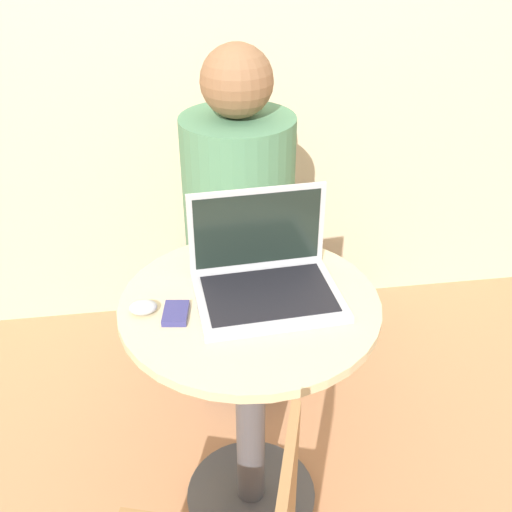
{
  "coord_description": "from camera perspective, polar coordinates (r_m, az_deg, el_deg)",
  "views": [
    {
      "loc": [
        -0.16,
        -1.21,
        1.67
      ],
      "look_at": [
        0.02,
        0.05,
        0.87
      ],
      "focal_mm": 42.0,
      "sensor_mm": 36.0,
      "label": 1
    }
  ],
  "objects": [
    {
      "name": "laptop",
      "position": [
        1.52,
        0.84,
        -1.84
      ],
      "size": [
        0.38,
        0.3,
        0.25
      ],
      "color": "#B7B7BC",
      "rests_on": "round_table"
    },
    {
      "name": "ground_plane",
      "position": [
        2.07,
        -0.47,
        -21.84
      ],
      "size": [
        12.0,
        12.0,
        0.0
      ],
      "primitive_type": "plane",
      "color": "tan"
    },
    {
      "name": "round_table",
      "position": [
        1.67,
        -0.55,
        -10.98
      ],
      "size": [
        0.66,
        0.66,
        0.77
      ],
      "color": "#4C4C51",
      "rests_on": "ground_plane"
    },
    {
      "name": "back_wall",
      "position": [
        2.33,
        -4.54,
        22.77
      ],
      "size": [
        7.0,
        0.05,
        2.6
      ],
      "color": "beige",
      "rests_on": "ground_plane"
    },
    {
      "name": "person_seated",
      "position": [
        2.2,
        -1.7,
        0.8
      ],
      "size": [
        0.38,
        0.59,
        1.27
      ],
      "color": "#3D4766",
      "rests_on": "ground_plane"
    },
    {
      "name": "cell_phone",
      "position": [
        1.47,
        -7.65,
        -5.42
      ],
      "size": [
        0.07,
        0.1,
        0.02
      ],
      "color": "navy",
      "rests_on": "round_table"
    },
    {
      "name": "computer_mouse",
      "position": [
        1.49,
        -10.69,
        -4.82
      ],
      "size": [
        0.07,
        0.05,
        0.03
      ],
      "color": "#B2B2B7",
      "rests_on": "round_table"
    }
  ]
}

